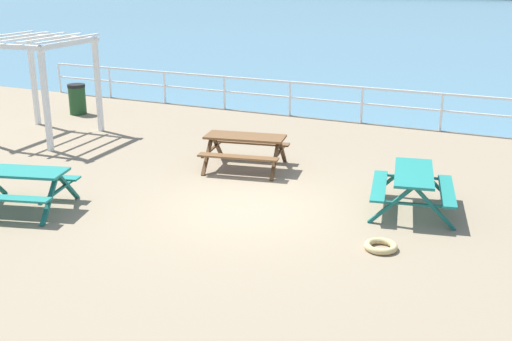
{
  "coord_description": "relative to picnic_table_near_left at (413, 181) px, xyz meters",
  "views": [
    {
      "loc": [
        4.89,
        -10.11,
        4.36
      ],
      "look_at": [
        0.19,
        -0.07,
        0.8
      ],
      "focal_mm": 43.99,
      "sensor_mm": 36.0,
      "label": 1
    }
  ],
  "objects": [
    {
      "name": "sea_band",
      "position": [
        -2.86,
        51.57,
        -0.58
      ],
      "size": [
        142.0,
        90.0,
        0.01
      ],
      "primitive_type": "cube",
      "color": "teal",
      "rests_on": "ground"
    },
    {
      "name": "ground_plane",
      "position": [
        -2.86,
        -1.18,
        -0.68
      ],
      "size": [
        30.0,
        24.0,
        0.2
      ],
      "primitive_type": "cube",
      "color": "gray"
    },
    {
      "name": "picnic_table_near_right",
      "position": [
        -6.75,
        -3.06,
        0.0
      ],
      "size": [
        2.15,
        1.94,
        0.8
      ],
      "rotation": [
        0.0,
        0.0,
        0.28
      ],
      "color": "#1E7A70",
      "rests_on": "ground"
    },
    {
      "name": "picnic_table_mid_centre",
      "position": [
        -4.01,
        1.05,
        0.0
      ],
      "size": [
        2.06,
        1.83,
        0.8
      ],
      "rotation": [
        0.0,
        0.0,
        0.19
      ],
      "color": "brown",
      "rests_on": "ground"
    },
    {
      "name": "rope_coil",
      "position": [
        -0.09,
        -1.95,
        -0.53
      ],
      "size": [
        0.55,
        0.55,
        0.11
      ],
      "primitive_type": "torus",
      "color": "tan",
      "rests_on": "ground"
    },
    {
      "name": "seaward_railing",
      "position": [
        -2.86,
        6.57,
        0.18
      ],
      "size": [
        23.07,
        0.07,
        1.08
      ],
      "color": "white",
      "rests_on": "ground"
    },
    {
      "name": "litter_bin",
      "position": [
        -11.29,
        3.92,
        -0.1
      ],
      "size": [
        0.55,
        0.55,
        0.95
      ],
      "color": "#1E4723",
      "rests_on": "ground"
    },
    {
      "name": "picnic_table_near_left",
      "position": [
        0.0,
        0.0,
        0.0
      ],
      "size": [
        1.85,
        2.07,
        0.8
      ],
      "rotation": [
        0.0,
        0.0,
        1.78
      ],
      "color": "#1E7A70",
      "rests_on": "ground"
    },
    {
      "name": "lattice_pergola",
      "position": [
        -10.28,
        1.32,
        1.41
      ],
      "size": [
        2.59,
        2.71,
        2.7
      ],
      "rotation": [
        0.0,
        0.0,
        0.07
      ],
      "color": "white",
      "rests_on": "ground"
    }
  ]
}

